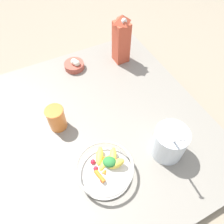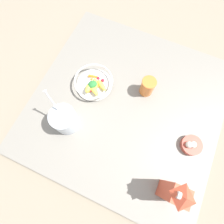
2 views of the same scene
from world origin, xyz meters
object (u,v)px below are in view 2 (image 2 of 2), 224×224
Objects in this scene: milk_carton at (174,194)px; garlic_bowl at (191,145)px; fruit_bowl at (94,83)px; drinking_cup at (148,86)px; yogurt_tub at (65,119)px.

milk_carton is 0.29m from garlic_bowl.
drinking_cup is at bearing 107.64° from fruit_bowl.
fruit_bowl is 0.68m from milk_carton.
drinking_cup is (-0.46, -0.27, -0.08)m from milk_carton.
drinking_cup is 0.38m from garlic_bowl.
fruit_bowl is at bearing -123.26° from milk_carton.
milk_carton is at bearing -11.02° from garlic_bowl.
yogurt_tub is at bearing -41.88° from drinking_cup.
fruit_bowl reaches higher than garlic_bowl.
fruit_bowl is 0.82× the size of milk_carton.
milk_carton is 1.04× the size of yogurt_tub.
milk_carton is (0.37, 0.56, 0.10)m from fruit_bowl.
drinking_cup reaches higher than fruit_bowl.
yogurt_tub is 0.48m from drinking_cup.
drinking_cup reaches higher than garlic_bowl.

